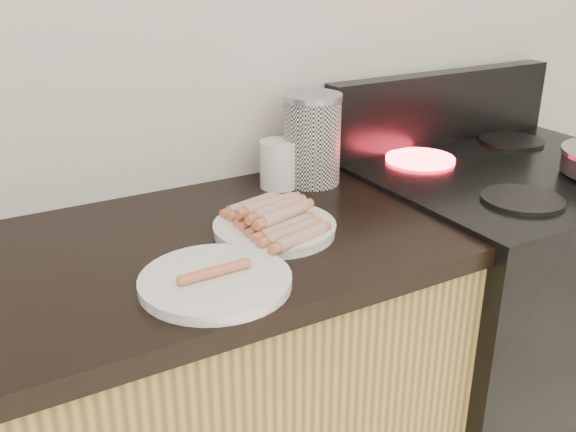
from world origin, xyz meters
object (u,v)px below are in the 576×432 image
canister (312,139)px  mug (279,164)px  main_plate (275,230)px  side_plate (215,281)px  stove (494,322)px

canister → mug: size_ratio=1.93×
main_plate → side_plate: (-0.19, -0.14, 0.00)m
main_plate → mug: bearing=59.1°
main_plate → mug: size_ratio=2.16×
stove → canister: canister is taller
stove → side_plate: size_ratio=3.52×
main_plate → canister: (0.22, 0.22, 0.10)m
main_plate → side_plate: 0.24m
stove → side_plate: side_plate is taller
main_plate → canister: canister is taller
main_plate → mug: (0.14, 0.23, 0.05)m
side_plate → mug: size_ratio=2.31×
stove → mug: 0.79m
canister → mug: canister is taller
side_plate → mug: mug is taller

